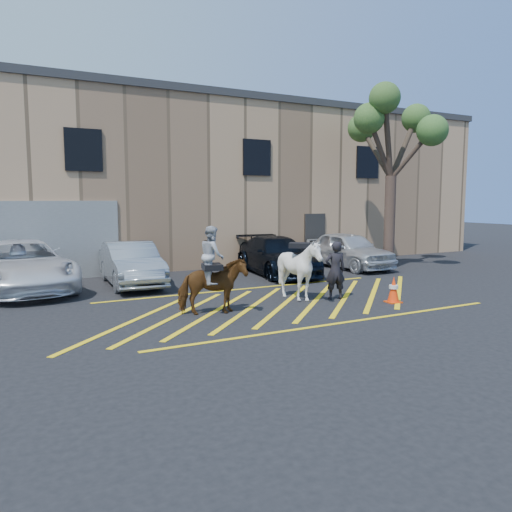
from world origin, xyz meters
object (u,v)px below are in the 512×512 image
car_white_pickup (21,266)px  traffic_cone (394,290)px  saddled_white (299,269)px  car_blue_suv (277,256)px  car_white_suv (348,250)px  handler (335,270)px  tree (392,128)px  mounted_bay (212,279)px  car_silver_sedan (131,264)px

car_white_pickup → traffic_cone: bearing=-42.7°
saddled_white → traffic_cone: size_ratio=2.93×
car_blue_suv → traffic_cone: bearing=-80.6°
car_white_pickup → car_blue_suv: car_white_pickup is taller
car_white_suv → handler: handler is taller
handler → tree: (5.87, 4.15, 4.86)m
tree → saddled_white: bearing=-151.1°
traffic_cone → car_white_pickup: bearing=143.1°
handler → tree: tree is taller
car_blue_suv → tree: bearing=-1.1°
mounted_bay → tree: bearing=23.6°
car_white_pickup → car_silver_sedan: bearing=-15.4°
mounted_bay → tree: tree is taller
mounted_bay → saddled_white: mounted_bay is taller
car_white_pickup → saddled_white: (6.87, -5.25, 0.09)m
car_white_suv → tree: 5.20m
car_white_pickup → mounted_bay: 6.98m
car_blue_suv → car_white_suv: bearing=9.2°
car_silver_sedan → car_white_suv: bearing=3.0°
car_silver_sedan → mounted_bay: 5.22m
saddled_white → tree: 9.19m
car_silver_sedan → car_blue_suv: 5.53m
car_blue_suv → car_white_suv: car_white_suv is taller
car_silver_sedan → saddled_white: saddled_white is taller
mounted_bay → saddled_white: 2.90m
traffic_cone → tree: 8.87m
car_white_pickup → car_silver_sedan: car_white_pickup is taller
car_white_pickup → car_white_suv: bearing=-8.6°
car_white_pickup → handler: 9.66m
saddled_white → tree: size_ratio=0.29×
car_blue_suv → mounted_bay: size_ratio=2.22×
car_white_suv → saddled_white: (-5.43, -4.63, 0.13)m
car_white_pickup → handler: handler is taller
car_white_pickup → car_blue_suv: size_ratio=1.16×
car_white_pickup → tree: 14.64m
car_white_pickup → tree: tree is taller
car_white_pickup → handler: size_ratio=3.42×
mounted_bay → saddled_white: bearing=9.3°
car_white_suv → mounted_bay: 9.74m
car_blue_suv → traffic_cone: (0.19, -6.05, -0.35)m
car_silver_sedan → car_blue_suv: bearing=1.7°
car_white_pickup → car_white_suv: (12.30, -0.62, -0.03)m
car_silver_sedan → traffic_cone: (5.72, -6.21, -0.36)m
car_silver_sedan → traffic_cone: 8.45m
car_silver_sedan → tree: 11.60m
car_silver_sedan → car_blue_suv: car_silver_sedan is taller
car_silver_sedan → traffic_cone: car_silver_sedan is taller
car_white_pickup → car_white_suv: 12.32m
saddled_white → traffic_cone: saddled_white is taller
car_silver_sedan → tree: (10.44, -0.91, 4.97)m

